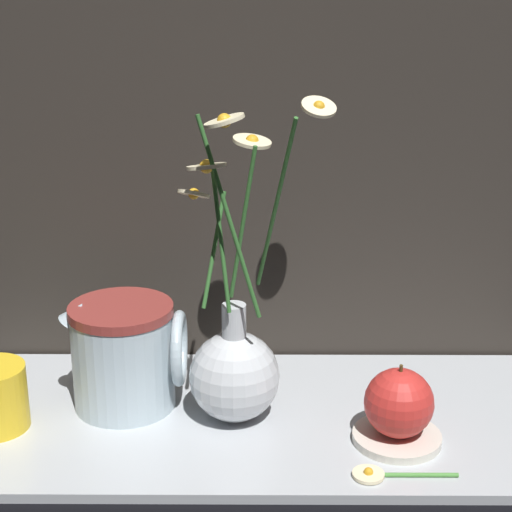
{
  "coord_description": "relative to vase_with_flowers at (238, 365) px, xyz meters",
  "views": [
    {
      "loc": [
        -0.0,
        -0.95,
        0.56
      ],
      "look_at": [
        -0.01,
        0.0,
        0.22
      ],
      "focal_mm": 60.0,
      "sensor_mm": 36.0,
      "label": 1
    }
  ],
  "objects": [
    {
      "name": "vase_with_flowers",
      "position": [
        0.0,
        0.0,
        0.0
      ],
      "size": [
        0.2,
        0.16,
        0.39
      ],
      "color": "silver",
      "rests_on": "shelf"
    },
    {
      "name": "ceramic_pitcher",
      "position": [
        -0.14,
        0.03,
        0.0
      ],
      "size": [
        0.16,
        0.13,
        0.15
      ],
      "color": "silver",
      "rests_on": "shelf"
    },
    {
      "name": "saucer_plate",
      "position": [
        0.19,
        -0.06,
        -0.07
      ],
      "size": [
        0.11,
        0.11,
        0.01
      ],
      "color": "silver",
      "rests_on": "shelf"
    },
    {
      "name": "ground_plane",
      "position": [
        0.03,
        0.01,
        -0.08
      ],
      "size": [
        6.0,
        6.0,
        0.0
      ],
      "primitive_type": "plane",
      "color": "black"
    },
    {
      "name": "orange_fruit",
      "position": [
        0.19,
        -0.06,
        -0.02
      ],
      "size": [
        0.08,
        0.08,
        0.09
      ],
      "color": "red",
      "rests_on": "saucer_plate"
    },
    {
      "name": "loose_daisy",
      "position": [
        0.17,
        -0.13,
        -0.07
      ],
      "size": [
        0.12,
        0.04,
        0.01
      ],
      "color": "#4C8E3D",
      "rests_on": "shelf"
    },
    {
      "name": "shelf",
      "position": [
        0.03,
        0.01,
        -0.08
      ],
      "size": [
        0.8,
        0.34,
        0.01
      ],
      "color": "#B2B7BC",
      "rests_on": "ground_plane"
    }
  ]
}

